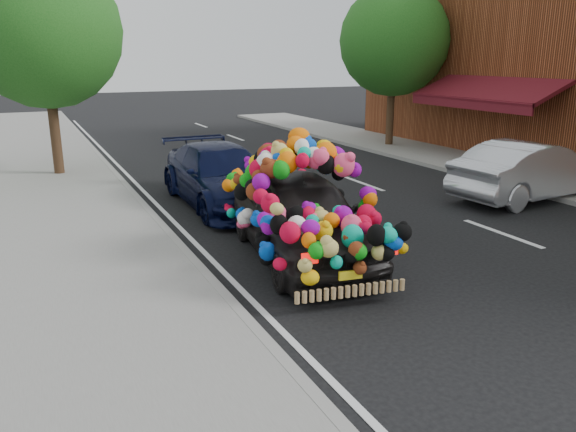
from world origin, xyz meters
name	(u,v)px	position (x,y,z in m)	size (l,w,h in m)	color
ground	(343,261)	(0.00, 0.00, 0.00)	(100.00, 100.00, 0.00)	black
sidewalk	(74,304)	(-4.30, 0.00, 0.06)	(4.00, 60.00, 0.12)	gray
kerb	(210,281)	(-2.35, 0.00, 0.07)	(0.15, 60.00, 0.13)	gray
footpath_far	(543,180)	(8.20, 3.00, 0.06)	(3.00, 40.00, 0.12)	gray
lane_markings	(502,233)	(3.60, 0.00, 0.01)	(6.00, 50.00, 0.01)	silver
tree_near_sidewalk	(44,30)	(-3.80, 9.50, 4.02)	(4.20, 4.20, 6.13)	#332114
tree_far_b	(394,41)	(8.00, 10.00, 3.89)	(4.00, 4.00, 5.90)	#332114
plush_art_car	(301,196)	(-0.54, 0.54, 1.08)	(2.72, 4.73, 2.11)	black
navy_sedan	(222,176)	(-0.60, 4.50, 0.69)	(1.92, 4.73, 1.37)	black
silver_hatchback	(531,171)	(6.27, 1.79, 0.70)	(1.49, 4.27, 1.41)	#B7B9C0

